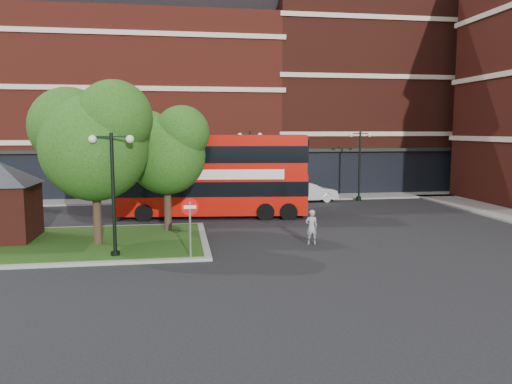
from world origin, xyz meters
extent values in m
plane|color=black|center=(0.00, 0.00, 0.00)|extent=(120.00, 120.00, 0.00)
cube|color=slate|center=(0.00, 16.50, 0.06)|extent=(44.00, 3.00, 0.12)
cube|color=maroon|center=(-8.00, 24.00, 7.00)|extent=(26.00, 12.00, 14.00)
cube|color=#471911|center=(14.00, 24.00, 8.00)|extent=(18.00, 12.00, 16.00)
cube|color=gray|center=(-8.00, 3.00, 0.06)|extent=(12.60, 7.60, 0.12)
cube|color=#19380F|center=(-8.00, 3.00, 0.07)|extent=(12.00, 7.00, 0.15)
cube|color=#471911|center=(-11.00, 4.00, 1.40)|extent=(3.00, 3.00, 2.50)
cylinder|color=#2D2116|center=(-6.50, 2.50, 1.96)|extent=(0.36, 0.36, 3.92)
sphere|color=#134110|center=(-6.50, 2.50, 4.34)|extent=(4.60, 4.60, 4.60)
sphere|color=#134110|center=(-7.65, 3.19, 5.25)|extent=(3.45, 3.45, 3.45)
sphere|color=#134110|center=(-5.58, 2.04, 5.60)|extent=(3.22, 3.22, 3.22)
cylinder|color=#2D2116|center=(-3.50, 5.00, 1.74)|extent=(0.36, 0.36, 3.47)
sphere|color=#134110|center=(-3.50, 5.00, 3.84)|extent=(3.80, 3.80, 3.80)
sphere|color=#134110|center=(-4.45, 5.57, 4.65)|extent=(2.85, 2.85, 2.85)
sphere|color=#134110|center=(-2.74, 4.62, 4.96)|extent=(2.66, 2.66, 2.66)
cylinder|color=black|center=(-5.50, 0.20, 2.50)|extent=(0.14, 0.14, 5.00)
cylinder|color=black|center=(-5.50, 0.20, 0.15)|extent=(0.36, 0.36, 0.30)
cube|color=black|center=(-5.50, 0.20, 4.85)|extent=(1.40, 0.06, 0.06)
sphere|color=#F2EACC|center=(-6.20, 0.20, 4.75)|extent=(0.32, 0.32, 0.32)
sphere|color=#F2EACC|center=(-4.80, 0.20, 4.75)|extent=(0.32, 0.32, 0.32)
cylinder|color=black|center=(2.00, 14.50, 2.50)|extent=(0.14, 0.14, 5.00)
cylinder|color=black|center=(2.00, 14.50, 0.15)|extent=(0.36, 0.36, 0.30)
cube|color=black|center=(2.00, 14.50, 4.85)|extent=(1.40, 0.06, 0.06)
sphere|color=#F2EACC|center=(1.30, 14.50, 4.75)|extent=(0.32, 0.32, 0.32)
sphere|color=#F2EACC|center=(2.70, 14.50, 4.75)|extent=(0.32, 0.32, 0.32)
cylinder|color=black|center=(10.00, 14.50, 2.50)|extent=(0.14, 0.14, 5.00)
cylinder|color=black|center=(10.00, 14.50, 0.15)|extent=(0.36, 0.36, 0.30)
cube|color=black|center=(10.00, 14.50, 4.85)|extent=(1.40, 0.06, 0.06)
sphere|color=#F2EACC|center=(9.30, 14.50, 4.75)|extent=(0.32, 0.32, 0.32)
sphere|color=#F2EACC|center=(10.70, 14.50, 4.75)|extent=(0.32, 0.32, 0.32)
cube|color=#AC0F06|center=(-1.03, 9.34, 1.51)|extent=(11.28, 3.68, 2.11)
cube|color=#AC0F06|center=(-1.03, 9.34, 3.63)|extent=(11.17, 3.64, 2.11)
cube|color=black|center=(-1.03, 9.34, 3.73)|extent=(11.28, 3.68, 0.96)
cube|color=silver|center=(-1.17, 8.06, 2.62)|extent=(8.26, 0.92, 0.55)
imported|color=gray|center=(2.90, 1.47, 0.78)|extent=(0.58, 0.39, 1.57)
imported|color=silver|center=(0.30, 14.50, 0.70)|extent=(4.10, 1.68, 1.39)
imported|color=silver|center=(6.15, 14.50, 0.71)|extent=(4.41, 1.88, 1.41)
cylinder|color=slate|center=(-2.54, -0.50, 1.17)|extent=(0.09, 0.09, 2.34)
cylinder|color=red|center=(-2.54, -0.50, 2.13)|extent=(0.68, 0.06, 0.68)
cube|color=white|center=(-2.54, -0.50, 2.13)|extent=(0.48, 0.05, 0.13)
camera|label=1|loc=(-2.97, -19.84, 5.10)|focal=35.00mm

